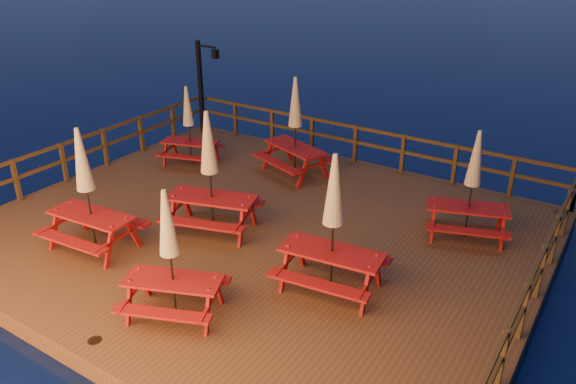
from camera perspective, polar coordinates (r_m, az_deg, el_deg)
name	(u,v)px	position (r m, az deg, el deg)	size (l,w,h in m)	color
ground	(258,243)	(13.02, -3.07, -5.23)	(500.00, 500.00, 0.00)	black
deck	(258,236)	(12.93, -3.09, -4.47)	(12.00, 10.00, 0.40)	#4E2F19
deck_piles	(258,254)	(13.18, -3.04, -6.36)	(11.44, 9.44, 1.40)	#332310
railing	(299,172)	(13.82, 1.15, 2.07)	(11.80, 9.75, 1.10)	#332310
lamp_post	(204,79)	(18.70, -8.56, 11.30)	(0.85, 0.18, 3.00)	black
picnic_table_0	(333,222)	(10.09, 4.58, -3.08)	(2.09, 1.79, 2.73)	maroon
picnic_table_1	(472,184)	(12.53, 18.21, 0.81)	(2.09, 1.90, 2.47)	maroon
picnic_table_2	(170,253)	(9.66, -11.91, -6.06)	(2.09, 1.93, 2.42)	maroon
picnic_table_3	(210,171)	(12.21, -7.95, 2.11)	(2.34, 2.11, 2.79)	maroon
picnic_table_4	(86,188)	(12.13, -19.80, 0.35)	(2.00, 1.70, 2.68)	maroon
picnic_table_5	(189,124)	(16.19, -10.06, 6.78)	(1.91, 1.72, 2.28)	maroon
picnic_table_6	(295,125)	(15.14, 0.74, 6.79)	(2.32, 2.11, 2.72)	maroon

